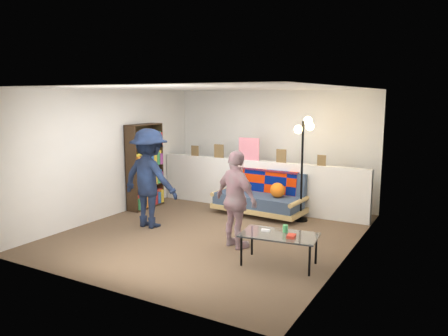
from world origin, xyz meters
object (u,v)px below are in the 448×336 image
floor_lamp (304,148)px  person_right (236,200)px  bookshelf (145,169)px  futon_sofa (261,197)px  coffee_table (280,236)px  person_left (150,178)px

floor_lamp → person_right: floor_lamp is taller
bookshelf → futon_sofa: bearing=16.4°
futon_sofa → person_right: 2.00m
floor_lamp → futon_sofa: bearing=178.9°
futon_sofa → coffee_table: bearing=-59.9°
bookshelf → person_right: 3.02m
person_left → person_right: (1.83, -0.22, -0.12)m
person_left → futon_sofa: bearing=-126.7°
person_right → person_left: bearing=16.1°
coffee_table → person_left: 2.77m
futon_sofa → floor_lamp: bearing=-1.1°
futon_sofa → coffee_table: futon_sofa is taller
futon_sofa → coffee_table: (1.30, -2.24, 0.05)m
bookshelf → coffee_table: 3.95m
futon_sofa → person_left: bearing=-129.2°
futon_sofa → person_right: bearing=-76.5°
futon_sofa → coffee_table: 2.59m
futon_sofa → person_right: (0.46, -1.90, 0.39)m
bookshelf → coffee_table: (3.60, -1.56, -0.40)m
futon_sofa → coffee_table: size_ratio=1.66×
bookshelf → person_right: (2.76, -1.22, -0.06)m
bookshelf → person_left: person_left is taller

